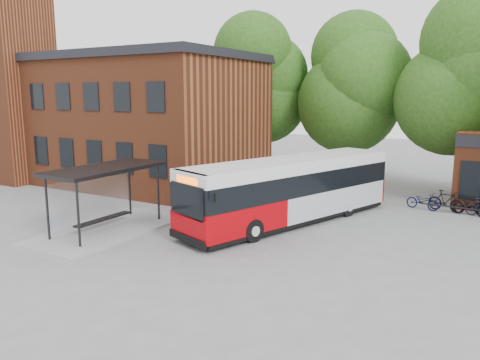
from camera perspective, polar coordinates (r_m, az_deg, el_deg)
The scene contains 13 objects.
ground at distance 19.43m, azimuth -4.20°, elevation -7.41°, with size 100.00×100.00×0.00m, color slate.
station_building at distance 33.81m, azimuth -13.94°, elevation 7.25°, with size 18.40×10.40×8.50m, color brown, non-canonical shape.
clock_tower at distance 35.93m, azimuth -26.05°, elevation 14.44°, with size 5.20×5.20×18.20m, color brown, non-canonical shape.
bus_shelter at distance 21.17m, azimuth -15.91°, elevation -2.23°, with size 3.60×7.00×2.90m, color black, non-canonical shape.
bike_rail at distance 25.88m, azimuth 26.80°, elevation -3.56°, with size 5.20×0.10×0.38m, color black, non-canonical shape.
tree_0 at distance 35.32m, azimuth 2.46°, elevation 9.70°, with size 7.92×7.92×11.00m, color #204612, non-canonical shape.
tree_1 at distance 33.60m, azimuth 14.02°, elevation 8.85°, with size 7.92×7.92×10.40m, color #204612, non-canonical shape.
tree_2 at distance 31.31m, azimuth 26.01°, elevation 8.58°, with size 7.92×7.92×11.00m, color #204612, non-canonical shape.
city_bus at distance 21.93m, azimuth 6.27°, elevation -1.31°, with size 2.52×11.84×3.01m, color #A70108, non-canonical shape.
bicycle_0 at distance 26.23m, azimuth 21.37°, elevation -2.39°, with size 0.60×1.71×0.90m, color #070A38.
bicycle_1 at distance 26.19m, azimuth 23.81°, elevation -2.37°, with size 0.51×1.82×1.09m, color black.
bicycle_2 at distance 25.96m, azimuth 26.30°, elevation -2.89°, with size 0.59×1.70×0.89m, color black.
bicycle_4 at distance 26.21m, azimuth 26.28°, elevation -2.78°, with size 0.59×1.70×0.89m, color black.
Camera 1 is at (10.54, -15.20, 5.94)m, focal length 35.00 mm.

